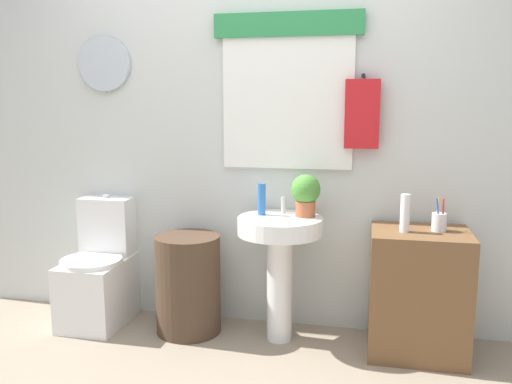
{
  "coord_description": "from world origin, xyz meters",
  "views": [
    {
      "loc": [
        0.71,
        -2.13,
        1.41
      ],
      "look_at": [
        0.08,
        0.8,
        0.9
      ],
      "focal_mm": 37.34,
      "sensor_mm": 36.0,
      "label": 1
    }
  ],
  "objects": [
    {
      "name": "faucet",
      "position": [
        0.21,
        0.97,
        0.8
      ],
      "size": [
        0.03,
        0.03,
        0.1
      ],
      "primitive_type": "cylinder",
      "color": "silver",
      "rests_on": "pedestal_sink"
    },
    {
      "name": "soap_bottle",
      "position": [
        0.09,
        0.9,
        0.85
      ],
      "size": [
        0.05,
        0.05,
        0.19
      ],
      "primitive_type": "cylinder",
      "color": "#2D6BB7",
      "rests_on": "pedestal_sink"
    },
    {
      "name": "toothbrush_cup",
      "position": [
        1.1,
        0.87,
        0.76
      ],
      "size": [
        0.08,
        0.08,
        0.19
      ],
      "color": "silver",
      "rests_on": "wooden_cabinet"
    },
    {
      "name": "lotion_bottle",
      "position": [
        0.91,
        0.81,
        0.82
      ],
      "size": [
        0.05,
        0.05,
        0.21
      ],
      "primitive_type": "cylinder",
      "color": "white",
      "rests_on": "wooden_cabinet"
    },
    {
      "name": "wooden_cabinet",
      "position": [
        1.0,
        0.85,
        0.36
      ],
      "size": [
        0.53,
        0.44,
        0.71
      ],
      "primitive_type": "cube",
      "color": "brown",
      "rests_on": "ground_plane"
    },
    {
      "name": "toilet",
      "position": [
        -0.97,
        0.89,
        0.31
      ],
      "size": [
        0.38,
        0.51,
        0.81
      ],
      "color": "white",
      "rests_on": "ground_plane"
    },
    {
      "name": "laundry_hamper",
      "position": [
        -0.36,
        0.85,
        0.3
      ],
      "size": [
        0.4,
        0.4,
        0.61
      ],
      "primitive_type": "cylinder",
      "color": "#4C3828",
      "rests_on": "ground_plane"
    },
    {
      "name": "back_wall",
      "position": [
        0.0,
        1.15,
        1.31
      ],
      "size": [
        4.4,
        0.18,
        2.6
      ],
      "color": "silver",
      "rests_on": "ground_plane"
    },
    {
      "name": "potted_plant",
      "position": [
        0.35,
        0.91,
        0.89
      ],
      "size": [
        0.17,
        0.17,
        0.25
      ],
      "color": "#AD5B38",
      "rests_on": "pedestal_sink"
    },
    {
      "name": "pedestal_sink",
      "position": [
        0.21,
        0.85,
        0.56
      ],
      "size": [
        0.5,
        0.5,
        0.75
      ],
      "color": "white",
      "rests_on": "ground_plane"
    }
  ]
}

